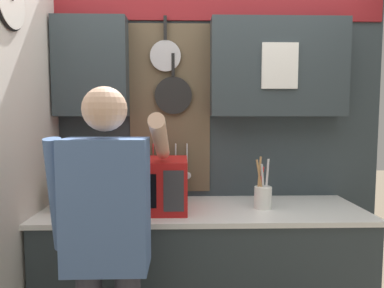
# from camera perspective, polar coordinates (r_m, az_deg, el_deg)

# --- Properties ---
(base_cabinet_counter) EXTENTS (2.03, 0.65, 0.93)m
(base_cabinet_counter) POSITION_cam_1_polar(r_m,az_deg,el_deg) (2.40, 1.84, -21.39)
(base_cabinet_counter) COLOR #2D383D
(base_cabinet_counter) RESTS_ON ground_plane
(back_wall_unit) EXTENTS (2.60, 0.22, 2.54)m
(back_wall_unit) POSITION_cam_1_polar(r_m,az_deg,el_deg) (2.45, 2.12, 4.88)
(back_wall_unit) COLOR #2D383D
(back_wall_unit) RESTS_ON ground_plane
(side_wall) EXTENTS (0.07, 1.60, 2.54)m
(side_wall) POSITION_cam_1_polar(r_m,az_deg,el_deg) (1.99, -28.52, -2.44)
(side_wall) COLOR silver
(side_wall) RESTS_ON ground_plane
(microwave) EXTENTS (0.53, 0.40, 0.32)m
(microwave) POSITION_cam_1_polar(r_m,az_deg,el_deg) (2.18, -7.87, -6.66)
(microwave) COLOR red
(microwave) RESTS_ON base_cabinet_counter
(knife_block) EXTENTS (0.13, 0.16, 0.27)m
(knife_block) POSITION_cam_1_polar(r_m,az_deg,el_deg) (2.30, -20.43, -7.70)
(knife_block) COLOR brown
(knife_block) RESTS_ON base_cabinet_counter
(utensil_crock) EXTENTS (0.11, 0.11, 0.33)m
(utensil_crock) POSITION_cam_1_polar(r_m,az_deg,el_deg) (2.24, 11.72, -8.37)
(utensil_crock) COLOR white
(utensil_crock) RESTS_ON base_cabinet_counter
(person) EXTENTS (0.54, 0.63, 1.65)m
(person) POSITION_cam_1_polar(r_m,az_deg,el_deg) (1.68, -13.85, -13.99)
(person) COLOR #383842
(person) RESTS_ON ground_plane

